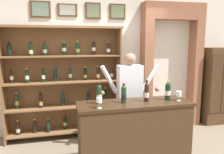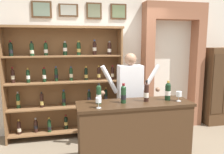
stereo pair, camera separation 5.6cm
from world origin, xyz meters
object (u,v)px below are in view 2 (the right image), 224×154
Objects in this scene: wine_shelf at (65,80)px; tasting_counter at (134,136)px; tasting_bottle_vin_santo at (168,91)px; wine_glass_center at (99,101)px; wine_glass_spare at (179,95)px; side_cabinet at (217,86)px; tasting_bottle_chianti at (99,94)px; tasting_bottle_bianco at (146,92)px; tasting_bottle_rosso at (123,94)px; shopkeeper at (130,91)px.

wine_shelf is 1.34× the size of tasting_counter.
wine_shelf is 1.98m from tasting_bottle_vin_santo.
wine_glass_center is at bearing -163.83° from tasting_counter.
wine_shelf is 15.37× the size of wine_glass_spare.
tasting_bottle_vin_santo is 1.06m from wine_glass_center.
side_cabinet is 3.19m from tasting_bottle_chianti.
wine_glass_center reaches higher than tasting_counter.
tasting_bottle_bianco reaches higher than wine_glass_spare.
tasting_bottle_rosso is at bearing -6.42° from tasting_bottle_chianti.
tasting_bottle_bianco reaches higher than tasting_bottle_rosso.
tasting_counter is 5.69× the size of tasting_bottle_vin_santo.
tasting_counter is 0.99× the size of shopkeeper.
tasting_bottle_rosso is at bearing 177.79° from tasting_counter.
tasting_bottle_chianti is 1.03× the size of tasting_bottle_rosso.
wine_glass_center is at bearing -99.93° from tasting_bottle_chianti.
wine_shelf is 1.56m from tasting_bottle_rosso.
tasting_bottle_chianti is (-0.50, 0.04, 0.63)m from tasting_counter.
wine_glass_center is (-2.92, -1.53, 0.24)m from side_cabinet.
wine_glass_spare is at bearing -140.27° from side_cabinet.
tasting_bottle_rosso is 1.95× the size of wine_glass_spare.
side_cabinet is 1.04× the size of tasting_counter.
tasting_bottle_chianti is at bearing 174.29° from wine_glass_spare.
tasting_counter is at bearing 173.79° from wine_glass_spare.
wine_shelf is at bearing 124.78° from tasting_counter.
tasting_bottle_bianco is 2.17× the size of wine_glass_spare.
wine_shelf is 3.34m from side_cabinet.
wine_glass_center is at bearing -152.28° from side_cabinet.
wine_shelf is 1.39m from tasting_bottle_chianti.
shopkeeper reaches higher than tasting_counter.
wine_shelf is at bearing 130.09° from tasting_bottle_bianco.
tasting_bottle_rosso is 0.81m from wine_glass_spare.
tasting_bottle_vin_santo is (1.46, -1.34, 0.01)m from wine_shelf.
shopkeeper reaches higher than tasting_bottle_rosso.
shopkeeper reaches higher than tasting_bottle_bianco.
tasting_bottle_chianti is 0.34m from tasting_bottle_rosso.
tasting_counter is at bearing 16.17° from wine_glass_center.
side_cabinet reaches higher than tasting_bottle_vin_santo.
tasting_counter is 0.88m from wine_glass_spare.
wine_glass_spare is (-1.74, -1.45, 0.24)m from side_cabinet.
side_cabinet is 2.90m from tasting_bottle_rosso.
tasting_bottle_vin_santo is 2.01× the size of wine_glass_spare.
wine_glass_spare is (0.80, -0.08, -0.03)m from tasting_bottle_rosso.
wine_shelf is 1.75m from tasting_bottle_bianco.
tasting_bottle_bianco is at bearing -148.33° from side_cabinet.
tasting_bottle_vin_santo is at bearing 9.35° from wine_glass_center.
side_cabinet is 1.03× the size of shopkeeper.
tasting_bottle_vin_santo is (0.39, -0.59, 0.11)m from shopkeeper.
tasting_bottle_vin_santo is at bearing -56.49° from shopkeeper.
wine_glass_spare is at bearing -5.41° from tasting_bottle_rosso.
tasting_bottle_chianti is at bearing 174.92° from tasting_counter.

